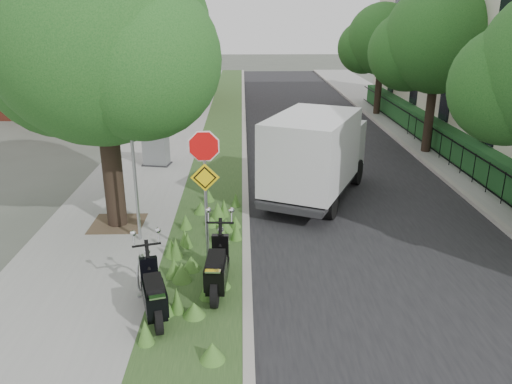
# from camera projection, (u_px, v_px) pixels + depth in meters

# --- Properties ---
(ground) EXTENTS (120.00, 120.00, 0.00)m
(ground) POSITION_uv_depth(u_px,v_px,m) (269.00, 277.00, 11.14)
(ground) COLOR #4C5147
(ground) RESTS_ON ground
(sidewalk_near) EXTENTS (3.50, 60.00, 0.12)m
(sidewalk_near) POSITION_uv_depth(u_px,v_px,m) (153.00, 154.00, 20.40)
(sidewalk_near) COLOR gray
(sidewalk_near) RESTS_ON ground
(verge) EXTENTS (2.00, 60.00, 0.12)m
(verge) POSITION_uv_depth(u_px,v_px,m) (220.00, 154.00, 20.47)
(verge) COLOR #27451D
(verge) RESTS_ON ground
(kerb_near) EXTENTS (0.20, 60.00, 0.13)m
(kerb_near) POSITION_uv_depth(u_px,v_px,m) (244.00, 154.00, 20.49)
(kerb_near) COLOR #9E9991
(kerb_near) RESTS_ON ground
(road) EXTENTS (7.00, 60.00, 0.01)m
(road) POSITION_uv_depth(u_px,v_px,m) (329.00, 154.00, 20.60)
(road) COLOR black
(road) RESTS_ON ground
(kerb_far) EXTENTS (0.20, 60.00, 0.13)m
(kerb_far) POSITION_uv_depth(u_px,v_px,m) (413.00, 152.00, 20.67)
(kerb_far) COLOR #9E9991
(kerb_far) RESTS_ON ground
(footpath_far) EXTENTS (3.20, 60.00, 0.12)m
(footpath_far) POSITION_uv_depth(u_px,v_px,m) (454.00, 152.00, 20.72)
(footpath_far) COLOR gray
(footpath_far) RESTS_ON ground
(street_tree_main) EXTENTS (6.21, 5.54, 7.66)m
(street_tree_main) POSITION_uv_depth(u_px,v_px,m) (97.00, 46.00, 12.08)
(street_tree_main) COLOR black
(street_tree_main) RESTS_ON ground
(bare_post) EXTENTS (0.08, 0.08, 4.00)m
(bare_post) POSITION_uv_depth(u_px,v_px,m) (134.00, 164.00, 12.02)
(bare_post) COLOR #A5A8AD
(bare_post) RESTS_ON ground
(bike_hoop) EXTENTS (0.06, 0.78, 0.77)m
(bike_hoop) POSITION_uv_depth(u_px,v_px,m) (141.00, 272.00, 10.34)
(bike_hoop) COLOR #A5A8AD
(bike_hoop) RESTS_ON ground
(sign_assembly) EXTENTS (0.94, 0.08, 3.22)m
(sign_assembly) POSITION_uv_depth(u_px,v_px,m) (205.00, 170.00, 10.85)
(sign_assembly) COLOR #A5A8AD
(sign_assembly) RESTS_ON ground
(fence_far) EXTENTS (0.04, 24.00, 1.00)m
(fence_far) POSITION_uv_depth(u_px,v_px,m) (432.00, 138.00, 20.48)
(fence_far) COLOR black
(fence_far) RESTS_ON ground
(hedge_far) EXTENTS (1.00, 24.00, 1.10)m
(hedge_far) POSITION_uv_depth(u_px,v_px,m) (448.00, 138.00, 20.50)
(hedge_far) COLOR #1A4920
(hedge_far) RESTS_ON footpath_far
(brick_building) EXTENTS (9.40, 10.40, 8.30)m
(brick_building) POSITION_uv_depth(u_px,v_px,m) (94.00, 35.00, 30.11)
(brick_building) COLOR maroon
(brick_building) RESTS_ON ground
(far_tree_b) EXTENTS (4.83, 4.31, 6.56)m
(far_tree_b) POSITION_uv_depth(u_px,v_px,m) (436.00, 44.00, 19.25)
(far_tree_b) COLOR black
(far_tree_b) RESTS_ON ground
(far_tree_c) EXTENTS (4.37, 3.89, 5.93)m
(far_tree_c) POSITION_uv_depth(u_px,v_px,m) (381.00, 43.00, 26.90)
(far_tree_c) COLOR black
(far_tree_c) RESTS_ON ground
(scooter_near) EXTENTS (0.47, 1.98, 0.94)m
(scooter_near) POSITION_uv_depth(u_px,v_px,m) (217.00, 273.00, 10.12)
(scooter_near) COLOR black
(scooter_near) RESTS_ON ground
(scooter_far) EXTENTS (0.74, 1.86, 0.91)m
(scooter_far) POSITION_uv_depth(u_px,v_px,m) (154.00, 298.00, 9.28)
(scooter_far) COLOR black
(scooter_far) RESTS_ON ground
(box_truck) EXTENTS (3.93, 5.50, 2.33)m
(box_truck) POSITION_uv_depth(u_px,v_px,m) (316.00, 152.00, 15.31)
(box_truck) COLOR #262628
(box_truck) RESTS_ON ground
(utility_cabinet) EXTENTS (1.10, 0.84, 1.34)m
(utility_cabinet) POSITION_uv_depth(u_px,v_px,m) (156.00, 148.00, 18.63)
(utility_cabinet) COLOR #262628
(utility_cabinet) RESTS_ON ground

